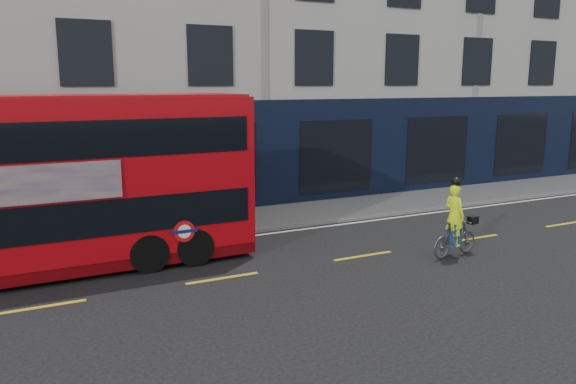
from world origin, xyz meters
TOP-DOWN VIEW (x-y plane):
  - ground at (0.00, 0.00)m, footprint 120.00×120.00m
  - pavement at (0.00, 6.50)m, footprint 60.00×3.00m
  - kerb at (0.00, 5.00)m, footprint 60.00×0.12m
  - building_terrace at (0.00, 12.94)m, footprint 50.00×10.07m
  - road_edge_line at (0.00, 4.70)m, footprint 58.00×0.10m
  - lane_dashes at (0.00, 1.50)m, footprint 58.00×0.12m
  - bus at (-7.94, 3.80)m, footprint 10.74×2.58m
  - cyclist at (2.19, 0.42)m, footprint 1.69×0.68m

SIDE VIEW (x-z plane):
  - ground at x=0.00m, z-range 0.00..0.00m
  - road_edge_line at x=0.00m, z-range 0.00..0.01m
  - lane_dashes at x=0.00m, z-range 0.00..0.01m
  - pavement at x=0.00m, z-range 0.00..0.12m
  - kerb at x=0.00m, z-range 0.00..0.13m
  - cyclist at x=2.19m, z-range -0.36..1.81m
  - bus at x=-7.94m, z-range 0.05..4.37m
  - building_terrace at x=0.00m, z-range -0.01..14.99m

